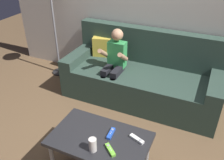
% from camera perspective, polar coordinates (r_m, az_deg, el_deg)
% --- Properties ---
extents(ground_plane, '(8.71, 8.71, 0.00)m').
position_cam_1_polar(ground_plane, '(2.62, -4.66, -16.93)').
color(ground_plane, brown).
extents(couch, '(2.01, 0.80, 0.89)m').
position_cam_1_polar(couch, '(3.27, 6.91, 0.70)').
color(couch, '#2D4238').
rests_on(couch, ground).
extents(person_seated_on_couch, '(0.32, 0.39, 0.96)m').
position_cam_1_polar(person_seated_on_couch, '(3.09, 0.55, 4.28)').
color(person_seated_on_couch, black).
rests_on(person_seated_on_couch, ground).
extents(coffee_table, '(0.86, 0.53, 0.43)m').
position_cam_1_polar(coffee_table, '(2.20, -2.88, -14.17)').
color(coffee_table, '#232326').
rests_on(coffee_table, ground).
extents(game_remote_blue_near_edge, '(0.05, 0.14, 0.03)m').
position_cam_1_polar(game_remote_blue_near_edge, '(2.19, -0.24, -12.47)').
color(game_remote_blue_near_edge, blue).
rests_on(game_remote_blue_near_edge, coffee_table).
extents(game_remote_lime_center, '(0.13, 0.12, 0.03)m').
position_cam_1_polar(game_remote_lime_center, '(2.05, -0.44, -16.12)').
color(game_remote_lime_center, '#72C638').
rests_on(game_remote_lime_center, coffee_table).
extents(game_remote_white_far_corner, '(0.14, 0.08, 0.03)m').
position_cam_1_polar(game_remote_white_far_corner, '(2.15, 5.86, -13.66)').
color(game_remote_white_far_corner, white).
rests_on(game_remote_white_far_corner, coffee_table).
extents(soda_can, '(0.07, 0.07, 0.12)m').
position_cam_1_polar(soda_can, '(2.03, -4.57, -14.97)').
color(soda_can, silver).
rests_on(soda_can, coffee_table).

